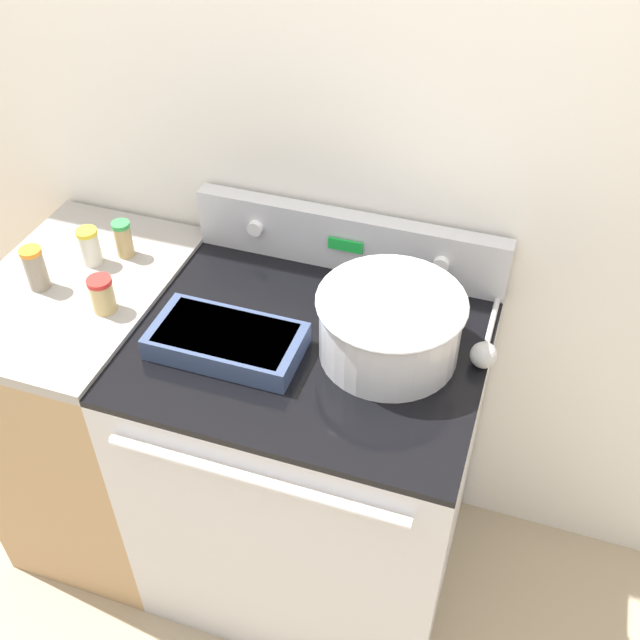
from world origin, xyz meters
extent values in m
cube|color=silver|center=(0.00, 0.70, 1.25)|extent=(8.00, 0.05, 2.50)
cube|color=#BCBCC1|center=(0.00, 0.33, 0.45)|extent=(0.82, 0.67, 0.90)
cube|color=black|center=(0.00, 0.33, 0.90)|extent=(0.82, 0.67, 0.02)
cylinder|color=silver|center=(0.00, -0.02, 0.84)|extent=(0.67, 0.02, 0.02)
cube|color=#BCBCC1|center=(0.00, 0.64, 0.99)|extent=(0.82, 0.05, 0.16)
cylinder|color=white|center=(-0.24, 0.61, 1.00)|extent=(0.04, 0.02, 0.04)
cylinder|color=white|center=(0.24, 0.61, 1.00)|extent=(0.04, 0.02, 0.04)
cube|color=green|center=(0.00, 0.61, 1.00)|extent=(0.09, 0.01, 0.03)
cube|color=tan|center=(-0.64, 0.33, 0.45)|extent=(0.46, 0.67, 0.90)
cube|color=gray|center=(-0.64, 0.33, 0.91)|extent=(0.46, 0.67, 0.03)
cylinder|color=silver|center=(0.18, 0.36, 0.99)|extent=(0.32, 0.32, 0.16)
torus|color=silver|center=(0.18, 0.36, 1.07)|extent=(0.33, 0.33, 0.01)
cylinder|color=beige|center=(0.18, 0.36, 1.05)|extent=(0.29, 0.29, 0.02)
cube|color=#38476B|center=(-0.17, 0.25, 0.94)|extent=(0.35, 0.18, 0.06)
cube|color=tan|center=(-0.17, 0.25, 0.95)|extent=(0.30, 0.16, 0.03)
cylinder|color=#B7B7B7|center=(0.39, 0.53, 0.92)|extent=(0.01, 0.28, 0.01)
sphere|color=#B7B7B7|center=(0.39, 0.39, 0.94)|extent=(0.06, 0.06, 0.06)
cylinder|color=tan|center=(-0.50, 0.27, 0.97)|extent=(0.06, 0.06, 0.08)
cylinder|color=red|center=(-0.50, 0.27, 1.01)|extent=(0.06, 0.06, 0.01)
cylinder|color=tan|center=(-0.57, 0.49, 0.97)|extent=(0.04, 0.04, 0.09)
cylinder|color=green|center=(-0.57, 0.49, 1.02)|extent=(0.05, 0.05, 0.01)
cylinder|color=beige|center=(-0.63, 0.43, 0.97)|extent=(0.05, 0.05, 0.09)
cylinder|color=yellow|center=(-0.63, 0.43, 1.02)|extent=(0.05, 0.05, 0.01)
cylinder|color=gray|center=(-0.70, 0.30, 0.98)|extent=(0.05, 0.05, 0.10)
cylinder|color=orange|center=(-0.70, 0.30, 1.03)|extent=(0.05, 0.05, 0.01)
camera|label=1|loc=(0.43, -0.87, 2.10)|focal=42.00mm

